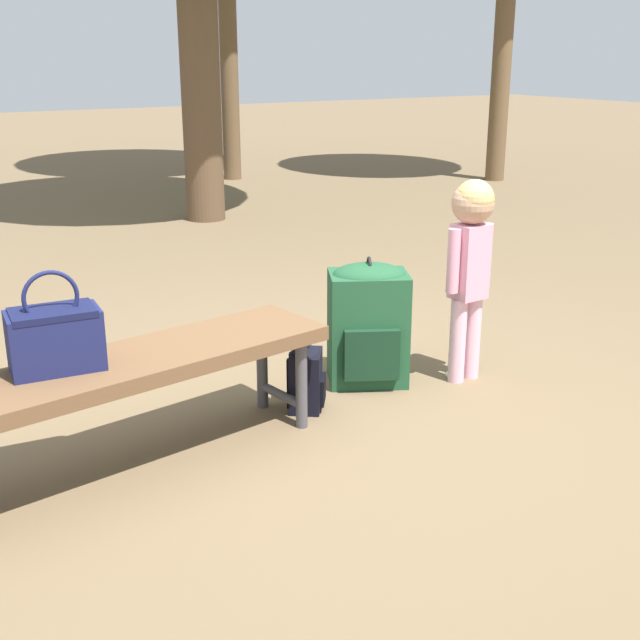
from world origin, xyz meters
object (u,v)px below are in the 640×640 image
at_px(handbag, 55,336).
at_px(backpack_small, 306,377).
at_px(park_bench, 133,371).
at_px(child_standing, 470,249).
at_px(backpack_large, 368,320).

distance_m(handbag, backpack_small, 1.18).
bearing_deg(park_bench, handbag, 176.87).
bearing_deg(backpack_small, park_bench, -171.16).
bearing_deg(backpack_small, child_standing, -6.43).
xyz_separation_m(backpack_large, backpack_small, (-0.42, -0.13, -0.16)).
bearing_deg(handbag, backpack_large, 9.14).
height_order(park_bench, handbag, handbag).
bearing_deg(handbag, backpack_small, 5.94).
relative_size(park_bench, handbag, 4.47).
distance_m(park_bench, child_standing, 1.68).
relative_size(park_bench, backpack_small, 5.31).
bearing_deg(child_standing, backpack_large, 151.85).
bearing_deg(backpack_small, backpack_large, 17.20).
height_order(backpack_large, backpack_small, backpack_large).
bearing_deg(child_standing, backpack_small, 173.57).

